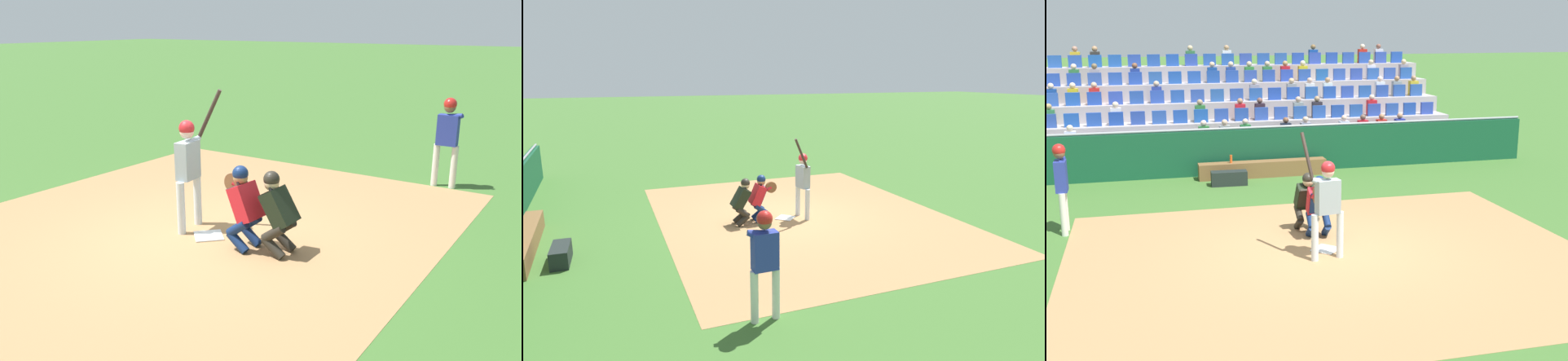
{
  "view_description": "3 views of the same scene",
  "coord_description": "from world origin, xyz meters",
  "views": [
    {
      "loc": [
        -6.28,
        -5.12,
        3.26
      ],
      "look_at": [
        -0.06,
        -1.03,
        1.11
      ],
      "focal_mm": 37.55,
      "sensor_mm": 36.0,
      "label": 1
    },
    {
      "loc": [
        11.04,
        -4.56,
        3.84
      ],
      "look_at": [
        0.19,
        -0.12,
        1.13
      ],
      "focal_mm": 31.17,
      "sensor_mm": 36.0,
      "label": 2
    },
    {
      "loc": [
        3.27,
        11.07,
        4.11
      ],
      "look_at": [
        0.28,
        -0.31,
        1.29
      ],
      "focal_mm": 44.72,
      "sensor_mm": 36.0,
      "label": 3
    }
  ],
  "objects": [
    {
      "name": "ground_plane",
      "position": [
        0.0,
        0.0,
        0.0
      ],
      "size": [
        160.0,
        160.0,
        0.0
      ],
      "primitive_type": "plane",
      "color": "#3D692B"
    },
    {
      "name": "batter_at_plate",
      "position": [
        0.12,
        0.46,
        1.13
      ],
      "size": [
        0.73,
        0.56,
        2.28
      ],
      "color": "silver",
      "rests_on": "ground_plane"
    },
    {
      "name": "infield_dirt_patch",
      "position": [
        0.0,
        0.5,
        0.0
      ],
      "size": [
        9.55,
        7.71,
        0.01
      ],
      "primitive_type": "cube",
      "rotation": [
        0.0,
        0.0,
        -0.01
      ],
      "color": "#A77A4D",
      "rests_on": "ground_plane"
    },
    {
      "name": "equipment_duffel_bag",
      "position": [
        1.03,
        -5.53,
        0.19
      ],
      "size": [
        0.95,
        0.4,
        0.38
      ],
      "primitive_type": "cube",
      "rotation": [
        0.0,
        0.0,
        -0.04
      ],
      "color": "black",
      "rests_on": "ground_plane"
    },
    {
      "name": "on_deck_batter",
      "position": [
        4.82,
        -2.34,
        1.13
      ],
      "size": [
        0.25,
        0.55,
        1.84
      ],
      "color": "silver",
      "rests_on": "ground_plane"
    },
    {
      "name": "dugout_bench",
      "position": [
        -0.02,
        -6.3,
        0.22
      ],
      "size": [
        3.56,
        0.4,
        0.44
      ],
      "primitive_type": "cube",
      "color": "brown",
      "rests_on": "ground_plane"
    },
    {
      "name": "home_plate_marker",
      "position": [
        0.0,
        0.0,
        0.02
      ],
      "size": [
        0.62,
        0.62,
        0.02
      ],
      "primitive_type": "cube",
      "rotation": [
        0.0,
        0.0,
        0.79
      ],
      "color": "white",
      "rests_on": "infield_dirt_patch"
    },
    {
      "name": "home_plate_umpire",
      "position": [
        0.04,
        -1.25,
        0.69
      ],
      "size": [
        0.46,
        0.51,
        1.26
      ],
      "color": "black",
      "rests_on": "ground_plane"
    },
    {
      "name": "catcher_crouching",
      "position": [
        -0.05,
        -0.72,
        0.72
      ],
      "size": [
        0.48,
        0.72,
        1.29
      ],
      "color": "navy",
      "rests_on": "ground_plane"
    }
  ]
}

